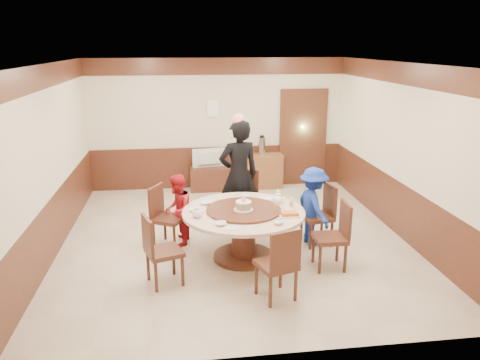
{
  "coord_description": "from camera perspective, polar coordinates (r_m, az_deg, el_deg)",
  "views": [
    {
      "loc": [
        -0.83,
        -7.05,
        3.09
      ],
      "look_at": [
        0.05,
        -0.32,
        1.1
      ],
      "focal_mm": 35.0,
      "sensor_mm": 36.0,
      "label": 1
    }
  ],
  "objects": [
    {
      "name": "chair_2",
      "position": [
        7.48,
        -8.78,
        -5.72
      ],
      "size": [
        0.6,
        0.59,
        0.97
      ],
      "rotation": [
        0.0,
        0.0,
        4.23
      ],
      "color": "#482216",
      "rests_on": "ground"
    },
    {
      "name": "person_blue",
      "position": [
        7.44,
        8.92,
        -3.19
      ],
      "size": [
        0.63,
        0.89,
        1.26
      ],
      "primitive_type": "imported",
      "rotation": [
        0.0,
        0.0,
        1.79
      ],
      "color": "#173398",
      "rests_on": "ground"
    },
    {
      "name": "thermos",
      "position": [
        10.21,
        2.68,
        4.18
      ],
      "size": [
        0.15,
        0.15,
        0.38
      ],
      "primitive_type": "cylinder",
      "color": "silver",
      "rests_on": "side_cabinet"
    },
    {
      "name": "bowl_5",
      "position": [
        7.36,
        0.77,
        -2.0
      ],
      "size": [
        0.14,
        0.14,
        0.04
      ],
      "primitive_type": "imported",
      "color": "white",
      "rests_on": "banquet_table"
    },
    {
      "name": "notice_left",
      "position": [
        10.12,
        -3.33,
        8.71
      ],
      "size": [
        0.25,
        0.0,
        0.35
      ],
      "primitive_type": "cube",
      "color": "white",
      "rests_on": "room"
    },
    {
      "name": "bottle_0",
      "position": [
        6.79,
        4.45,
        -3.13
      ],
      "size": [
        0.06,
        0.06,
        0.16
      ],
      "primitive_type": "cylinder",
      "color": "silver",
      "rests_on": "banquet_table"
    },
    {
      "name": "chair_5",
      "position": [
        6.82,
        11.02,
        -8.08
      ],
      "size": [
        0.46,
        0.45,
        0.97
      ],
      "rotation": [
        0.0,
        0.0,
        7.83
      ],
      "color": "#482216",
      "rests_on": "ground"
    },
    {
      "name": "teapot_right",
      "position": [
        7.13,
        4.61,
        -2.34
      ],
      "size": [
        0.17,
        0.15,
        0.13
      ],
      "primitive_type": "ellipsoid",
      "color": "white",
      "rests_on": "banquet_table"
    },
    {
      "name": "chair_1",
      "position": [
        8.19,
        0.61,
        -3.52
      ],
      "size": [
        0.56,
        0.56,
        0.97
      ],
      "rotation": [
        0.0,
        0.0,
        2.82
      ],
      "color": "#482216",
      "rests_on": "ground"
    },
    {
      "name": "bowl_0",
      "position": [
        7.09,
        -4.15,
        -2.8
      ],
      "size": [
        0.16,
        0.16,
        0.04
      ],
      "primitive_type": "imported",
      "color": "white",
      "rests_on": "banquet_table"
    },
    {
      "name": "bowl_2",
      "position": [
        6.28,
        -2.37,
        -5.34
      ],
      "size": [
        0.16,
        0.16,
        0.04
      ],
      "primitive_type": "imported",
      "color": "white",
      "rests_on": "banquet_table"
    },
    {
      "name": "chair_4",
      "position": [
        5.95,
        4.51,
        -11.6
      ],
      "size": [
        0.56,
        0.57,
        0.97
      ],
      "rotation": [
        0.0,
        0.0,
        6.61
      ],
      "color": "#482216",
      "rests_on": "ground"
    },
    {
      "name": "teapot_left",
      "position": [
        6.57,
        -5.26,
        -4.04
      ],
      "size": [
        0.17,
        0.15,
        0.13
      ],
      "primitive_type": "ellipsoid",
      "color": "white",
      "rests_on": "banquet_table"
    },
    {
      "name": "tv_stand",
      "position": [
        10.22,
        -3.71,
        0.17
      ],
      "size": [
        0.85,
        0.45,
        0.5
      ],
      "primitive_type": "cube",
      "color": "#482216",
      "rests_on": "ground"
    },
    {
      "name": "notice_right",
      "position": [
        10.23,
        0.36,
        7.12
      ],
      "size": [
        0.3,
        0.0,
        0.22
      ],
      "primitive_type": "cube",
      "color": "white",
      "rests_on": "room"
    },
    {
      "name": "person_standing",
      "position": [
        7.89,
        -0.17,
        0.59
      ],
      "size": [
        0.77,
        0.59,
        1.89
      ],
      "primitive_type": "imported",
      "rotation": [
        0.0,
        0.0,
        3.36
      ],
      "color": "black",
      "rests_on": "ground"
    },
    {
      "name": "television",
      "position": [
        10.1,
        -3.76,
        2.66
      ],
      "size": [
        0.72,
        0.21,
        0.41
      ],
      "primitive_type": "imported",
      "rotation": [
        0.0,
        0.0,
        3.3
      ],
      "color": "gray",
      "rests_on": "tv_stand"
    },
    {
      "name": "saucer_near",
      "position": [
        6.17,
        -1.03,
        -5.88
      ],
      "size": [
        0.18,
        0.18,
        0.01
      ],
      "primitive_type": "cylinder",
      "color": "white",
      "rests_on": "banquet_table"
    },
    {
      "name": "chair_3",
      "position": [
        6.35,
        -9.36,
        -9.88
      ],
      "size": [
        0.57,
        0.56,
        0.97
      ],
      "rotation": [
        0.0,
        0.0,
        5.05
      ],
      "color": "#482216",
      "rests_on": "ground"
    },
    {
      "name": "side_cabinet",
      "position": [
        10.36,
        2.9,
        1.13
      ],
      "size": [
        0.8,
        0.4,
        0.75
      ],
      "primitive_type": "cube",
      "color": "brown",
      "rests_on": "ground"
    },
    {
      "name": "shrimp_platter",
      "position": [
        6.62,
        6.05,
        -4.18
      ],
      "size": [
        0.3,
        0.2,
        0.06
      ],
      "color": "white",
      "rests_on": "banquet_table"
    },
    {
      "name": "room",
      "position": [
        7.39,
        -0.69,
        0.56
      ],
      "size": [
        6.0,
        6.04,
        2.84
      ],
      "color": "beige",
      "rests_on": "ground"
    },
    {
      "name": "person_red",
      "position": [
        7.4,
        -7.61,
        -3.67
      ],
      "size": [
        0.52,
        0.62,
        1.15
      ],
      "primitive_type": "imported",
      "rotation": [
        0.0,
        0.0,
        4.54
      ],
      "color": "red",
      "rests_on": "ground"
    },
    {
      "name": "birthday_cake",
      "position": [
        6.73,
        0.43,
        -3.13
      ],
      "size": [
        0.28,
        0.28,
        0.19
      ],
      "color": "white",
      "rests_on": "banquet_table"
    },
    {
      "name": "banquet_table",
      "position": [
        6.88,
        0.44,
        -5.47
      ],
      "size": [
        1.78,
        1.78,
        0.78
      ],
      "color": "#482216",
      "rests_on": "ground"
    },
    {
      "name": "bottle_2",
      "position": [
        7.22,
        4.63,
        -1.95
      ],
      "size": [
        0.06,
        0.06,
        0.16
      ],
      "primitive_type": "cylinder",
      "color": "silver",
      "rests_on": "banquet_table"
    },
    {
      "name": "bowl_4",
      "position": [
        6.82,
        -5.67,
        -3.66
      ],
      "size": [
        0.14,
        0.14,
        0.03
      ],
      "primitive_type": "imported",
      "color": "white",
      "rests_on": "banquet_table"
    },
    {
      "name": "bottle_1",
      "position": [
        6.91,
        6.27,
        -2.85
      ],
      "size": [
        0.06,
        0.06,
        0.16
      ],
      "primitive_type": "cylinder",
      "color": "silver",
      "rests_on": "banquet_table"
    },
    {
      "name": "saucer_far",
      "position": [
        7.34,
        3.39,
        -2.23
      ],
      "size": [
        0.18,
        0.18,
        0.01
      ],
      "primitive_type": "cylinder",
      "color": "white",
      "rests_on": "banquet_table"
    },
    {
      "name": "bowl_1",
      "position": [
        6.33,
        4.66,
        -5.18
      ],
      "size": [
        0.15,
        0.15,
        0.05
      ],
      "primitive_type": "imported",
      "color": "white",
      "rests_on": "banquet_table"
    },
    {
      "name": "chair_0",
      "position": [
        7.56,
        9.47,
        -5.5
      ],
      "size": [
        0.51,
        0.5,
        0.97
      ],
      "rotation": [
        0.0,
        0.0,
        1.72
      ],
      "color": "#482216",
      "rests_on": "ground"
    },
    {
      "name": "bowl_3",
      "position": [
        6.8,
        5.87,
        -3.67
      ],
      "size": [
        0.13,
        0.13,
        0.04
      ],
      "primitive_type": "imported",
      "color": "white",
      "rests_on": "banquet_table"
    }
  ]
}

